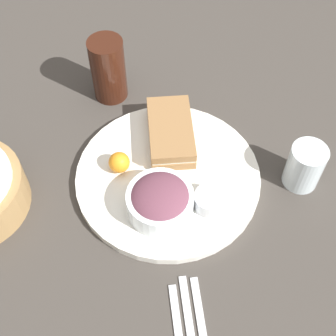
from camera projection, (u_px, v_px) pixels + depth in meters
name	position (u px, v px, depth m)	size (l,w,h in m)	color
ground_plane	(168.00, 179.00, 0.86)	(4.00, 4.00, 0.00)	#3D3833
plate	(168.00, 177.00, 0.85)	(0.34, 0.34, 0.02)	white
sandwich	(171.00, 132.00, 0.88)	(0.15, 0.08, 0.04)	olive
salad_bowl	(160.00, 201.00, 0.78)	(0.11, 0.11, 0.06)	white
dressing_cup	(210.00, 200.00, 0.80)	(0.06, 0.06, 0.03)	#B7B7BC
orange_wedge	(119.00, 162.00, 0.84)	(0.04, 0.04, 0.04)	orange
drink_glass	(108.00, 69.00, 0.93)	(0.07, 0.07, 0.14)	#38190F
fork	(202.00, 329.00, 0.70)	(0.16, 0.01, 0.01)	silver
knife	(190.00, 330.00, 0.70)	(0.17, 0.01, 0.01)	silver
spoon	(178.00, 332.00, 0.70)	(0.15, 0.01, 0.01)	silver
water_glass	(305.00, 166.00, 0.82)	(0.06, 0.06, 0.09)	silver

